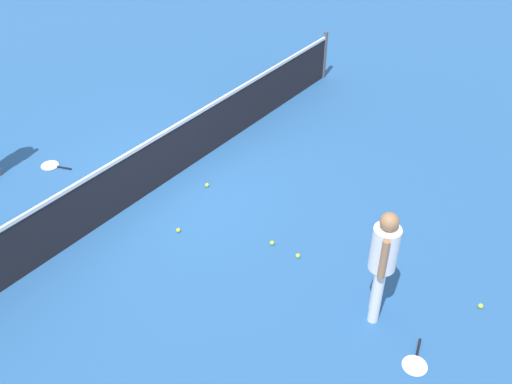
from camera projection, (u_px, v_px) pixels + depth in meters
The scene contains 10 objects.
ground_plane at pixel (166, 182), 10.23m from camera, with size 40.00×40.00×0.00m, color #265693.
court_net at pixel (163, 158), 9.92m from camera, with size 10.09×0.09×1.07m.
player_near_side at pixel (383, 258), 7.28m from camera, with size 0.51×0.45×1.70m.
tennis_racket_near_player at pixel (415, 364), 7.24m from camera, with size 0.61×0.39×0.03m.
tennis_racket_far_player at pixel (51, 166), 10.59m from camera, with size 0.41×0.60×0.03m.
tennis_ball_by_net at pixel (207, 185), 10.10m from camera, with size 0.07×0.07×0.07m, color #C6E033.
tennis_ball_midcourt at pixel (298, 256), 8.72m from camera, with size 0.07×0.07×0.07m, color #C6E033.
tennis_ball_baseline at pixel (178, 230), 9.17m from camera, with size 0.07×0.07×0.07m, color #C6E033.
tennis_ball_stray_left at pixel (481, 306), 7.95m from camera, with size 0.07×0.07×0.07m, color #C6E033.
tennis_ball_stray_right at pixel (272, 243), 8.94m from camera, with size 0.07×0.07×0.07m, color #C6E033.
Camera 1 is at (-5.58, -6.26, 6.06)m, focal length 41.88 mm.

